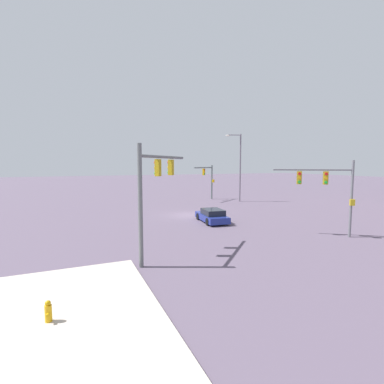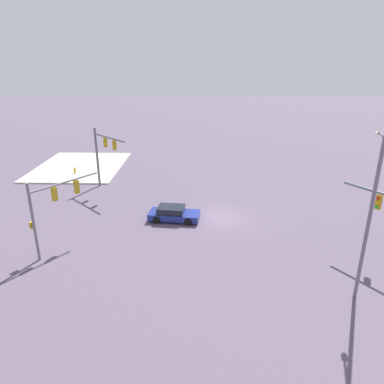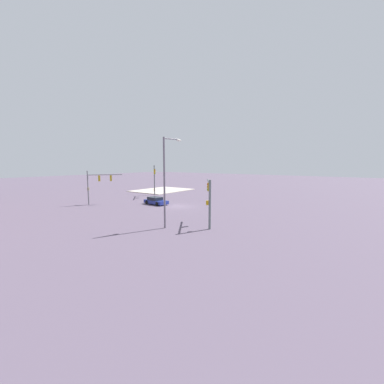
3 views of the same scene
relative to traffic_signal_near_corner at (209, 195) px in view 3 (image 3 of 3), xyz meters
name	(u,v)px [view 3 (image 3 of 3)]	position (x,y,z in m)	size (l,w,h in m)	color
ground_plane	(178,206)	(10.48, -7.60, -3.42)	(216.14, 216.14, 0.00)	#5B4E61
sidewalk_corner	(162,190)	(27.61, -22.60, -3.35)	(10.48, 13.35, 0.15)	beige
traffic_signal_near_corner	(209,195)	(0.00, 0.00, 0.00)	(3.08, 4.53, 5.09)	slate
traffic_signal_opposite_side	(154,175)	(22.27, -14.62, 0.81)	(3.96, 3.94, 6.28)	slate
traffic_signal_cross_street	(98,182)	(22.45, -1.60, 0.28)	(3.55, 4.58, 5.52)	slate
streetlamp_curved_arm	(166,177)	(3.37, 3.02, 1.92)	(0.84, 2.20, 9.40)	slate
sedan_car_approaching	(156,201)	(14.62, -7.00, -2.85)	(4.43, 2.33, 1.21)	navy
fire_hydrant_on_curb	(154,190)	(27.27, -19.58, -2.94)	(0.33, 0.22, 0.71)	gold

